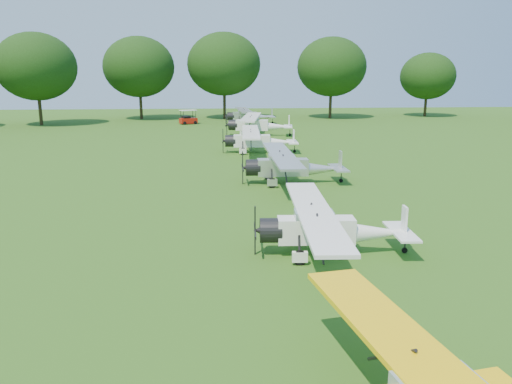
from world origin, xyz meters
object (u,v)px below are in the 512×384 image
golf_cart (188,119)px  aircraft_3 (328,226)px  aircraft_6 (257,123)px  aircraft_4 (291,164)px  aircraft_7 (248,115)px  aircraft_5 (257,139)px

golf_cart → aircraft_3: bearing=-105.0°
aircraft_6 → aircraft_4: bearing=-81.6°
aircraft_6 → aircraft_7: (-0.02, 13.62, -0.11)m
aircraft_3 → aircraft_6: size_ratio=0.81×
golf_cart → aircraft_7: bearing=-25.4°
aircraft_5 → golf_cart: bearing=109.0°
aircraft_4 → aircraft_6: 24.99m
aircraft_6 → aircraft_7: size_ratio=1.09×
aircraft_4 → aircraft_7: size_ratio=0.96×
golf_cart → aircraft_5: bearing=-98.0°
aircraft_5 → aircraft_3: bearing=-85.5°
aircraft_5 → golf_cart: 27.19m
aircraft_4 → aircraft_6: size_ratio=0.88×
aircraft_5 → aircraft_7: (0.99, 25.92, 0.05)m
aircraft_3 → aircraft_6: (0.54, 37.63, 0.25)m
aircraft_4 → aircraft_6: bearing=90.5°
aircraft_5 → aircraft_6: bearing=88.7°
aircraft_6 → golf_cart: (-8.31, 13.89, -0.72)m
aircraft_3 → aircraft_5: size_ratio=0.92×
aircraft_5 → golf_cart: size_ratio=4.08×
aircraft_5 → aircraft_6: (1.02, 12.30, 0.15)m
aircraft_5 → aircraft_6: aircraft_6 is taller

